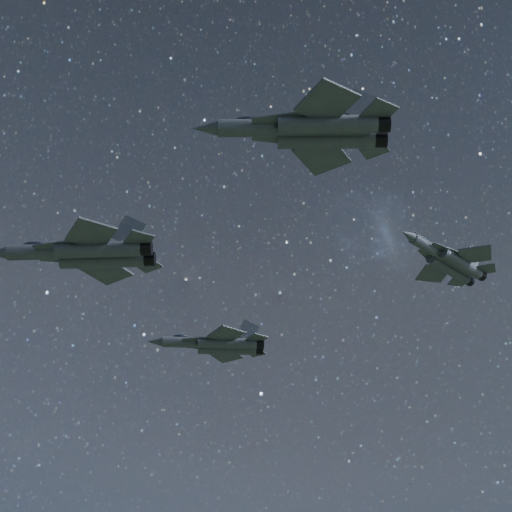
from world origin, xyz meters
name	(u,v)px	position (x,y,z in m)	size (l,w,h in m)	color
jet_lead	(87,253)	(-20.75, 6.35, 151.26)	(20.10, 13.32, 5.12)	#373D45
jet_left	(218,344)	(-0.61, 22.04, 150.05)	(16.65, 11.24, 4.19)	#373D45
jet_right	(310,130)	(-5.90, -23.90, 148.74)	(17.60, 11.75, 4.46)	#373D45
jet_slot	(449,261)	(21.64, -1.59, 154.04)	(15.41, 10.12, 3.96)	#373D45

